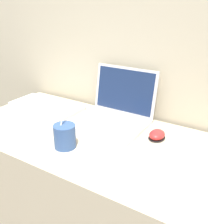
# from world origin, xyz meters

# --- Properties ---
(wall_back) EXTENTS (7.00, 0.04, 2.50)m
(wall_back) POSITION_xyz_m (0.00, 0.62, 1.25)
(wall_back) COLOR #BCB299
(wall_back) RESTS_ON ground_plane
(desk) EXTENTS (1.17, 0.58, 0.74)m
(desk) POSITION_xyz_m (0.00, 0.29, 0.37)
(desk) COLOR beige
(desk) RESTS_ON ground_plane
(laptop) EXTENTS (0.32, 0.30, 0.24)m
(laptop) POSITION_xyz_m (0.03, 0.45, 0.79)
(laptop) COLOR silver
(laptop) RESTS_ON desk
(drink_cup) EXTENTS (0.08, 0.08, 0.18)m
(drink_cup) POSITION_xyz_m (-0.02, 0.16, 0.79)
(drink_cup) COLOR #33518C
(drink_cup) RESTS_ON desk
(computer_mouse) EXTENTS (0.07, 0.09, 0.04)m
(computer_mouse) POSITION_xyz_m (0.25, 0.41, 0.75)
(computer_mouse) COLOR black
(computer_mouse) RESTS_ON desk
(external_keyboard) EXTENTS (0.39, 0.18, 0.02)m
(external_keyboard) POSITION_xyz_m (-0.37, 0.41, 0.75)
(external_keyboard) COLOR silver
(external_keyboard) RESTS_ON desk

